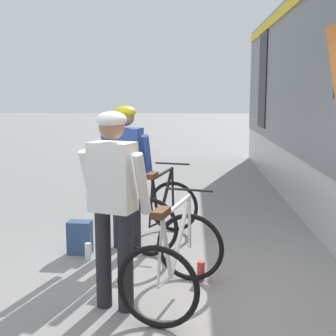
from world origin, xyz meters
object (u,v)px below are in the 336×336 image
object	(u,v)px
water_bottle_by_the_backpack	(88,251)
bicycle_far_black	(162,212)
water_bottle_near_the_bikes	(201,271)
cyclist_far_in_blue	(126,164)
bicycle_near_white	(175,260)
cyclist_near_in_white	(113,193)
backpack_on_platform	(80,237)

from	to	relation	value
water_bottle_by_the_backpack	bicycle_far_black	bearing A→B (deg)	38.53
water_bottle_by_the_backpack	water_bottle_near_the_bikes	bearing A→B (deg)	-21.72
cyclist_far_in_blue	water_bottle_by_the_backpack	distance (m)	1.12
bicycle_near_white	water_bottle_near_the_bikes	xyz separation A→B (m)	(0.24, 0.51, -0.30)
cyclist_far_in_blue	bicycle_near_white	xyz separation A→B (m)	(0.66, -1.47, -0.65)
bicycle_near_white	water_bottle_by_the_backpack	bearing A→B (deg)	135.62
cyclist_far_in_blue	bicycle_near_white	size ratio (longest dim) A/B	1.45
bicycle_far_black	cyclist_far_in_blue	bearing A→B (deg)	-153.33
bicycle_near_white	water_bottle_by_the_backpack	distance (m)	1.50
water_bottle_near_the_bikes	cyclist_far_in_blue	bearing A→B (deg)	133.34
cyclist_far_in_blue	bicycle_far_black	size ratio (longest dim) A/B	1.46
bicycle_near_white	bicycle_far_black	bearing A→B (deg)	97.91
cyclist_near_in_white	cyclist_far_in_blue	world-z (taller)	same
cyclist_near_in_white	water_bottle_near_the_bikes	xyz separation A→B (m)	(0.78, 0.66, -0.96)
backpack_on_platform	cyclist_near_in_white	bearing A→B (deg)	-61.68
backpack_on_platform	water_bottle_near_the_bikes	bearing A→B (deg)	-23.63
bicycle_near_white	water_bottle_by_the_backpack	xyz separation A→B (m)	(-1.05, 1.03, -0.30)
bicycle_near_white	water_bottle_near_the_bikes	bearing A→B (deg)	64.47
cyclist_far_in_blue	bicycle_far_black	distance (m)	0.81
bicycle_near_white	backpack_on_platform	bearing A→B (deg)	134.23
water_bottle_near_the_bikes	water_bottle_by_the_backpack	bearing A→B (deg)	158.28
cyclist_near_in_white	bicycle_near_white	xyz separation A→B (m)	(0.54, 0.15, -0.65)
cyclist_near_in_white	bicycle_far_black	world-z (taller)	cyclist_near_in_white
bicycle_near_white	backpack_on_platform	xyz separation A→B (m)	(-1.19, 1.23, -0.20)
bicycle_near_white	cyclist_near_in_white	bearing A→B (deg)	-164.45
backpack_on_platform	bicycle_near_white	bearing A→B (deg)	-43.03
backpack_on_platform	water_bottle_near_the_bikes	distance (m)	1.61
bicycle_near_white	bicycle_far_black	xyz separation A→B (m)	(-0.23, 1.68, 0.00)
cyclist_near_in_white	cyclist_far_in_blue	size ratio (longest dim) A/B	1.00
cyclist_far_in_blue	water_bottle_by_the_backpack	xyz separation A→B (m)	(-0.40, -0.44, -0.96)
cyclist_near_in_white	water_bottle_by_the_backpack	distance (m)	1.60
cyclist_near_in_white	water_bottle_by_the_backpack	xyz separation A→B (m)	(-0.52, 1.18, -0.96)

